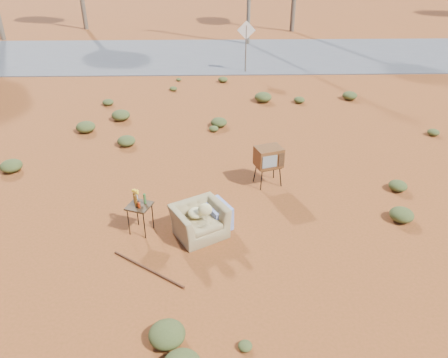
{
  "coord_description": "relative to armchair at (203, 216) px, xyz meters",
  "views": [
    {
      "loc": [
        0.09,
        -7.14,
        5.47
      ],
      "look_at": [
        0.29,
        1.04,
        0.8
      ],
      "focal_mm": 35.0,
      "sensor_mm": 36.0,
      "label": 1
    }
  ],
  "objects": [
    {
      "name": "tv_unit",
      "position": [
        1.55,
        1.96,
        0.32
      ],
      "size": [
        0.74,
        0.65,
        0.99
      ],
      "rotation": [
        0.0,
        0.0,
        0.31
      ],
      "color": "black",
      "rests_on": "ground"
    },
    {
      "name": "side_table",
      "position": [
        -1.3,
        0.1,
        0.26
      ],
      "size": [
        0.58,
        0.58,
        0.92
      ],
      "rotation": [
        0.0,
        0.0,
        -0.36
      ],
      "color": "#362613",
      "rests_on": "ground"
    },
    {
      "name": "armchair",
      "position": [
        0.0,
        0.0,
        0.0
      ],
      "size": [
        1.32,
        1.24,
        0.89
      ],
      "rotation": [
        0.0,
        0.0,
        0.52
      ],
      "color": "olive",
      "rests_on": "ground"
    },
    {
      "name": "rusty_bar",
      "position": [
        -1.0,
        -1.14,
        -0.39
      ],
      "size": [
        1.42,
        1.04,
        0.05
      ],
      "primitive_type": "cylinder",
      "rotation": [
        0.0,
        1.57,
        -0.62
      ],
      "color": "#522715",
      "rests_on": "ground"
    },
    {
      "name": "ground",
      "position": [
        0.17,
        -0.21,
        -0.41
      ],
      "size": [
        140.0,
        140.0,
        0.0
      ],
      "primitive_type": "plane",
      "color": "brown",
      "rests_on": "ground"
    },
    {
      "name": "scrub_patch",
      "position": [
        -0.66,
        4.2,
        -0.27
      ],
      "size": [
        17.49,
        8.07,
        0.33
      ],
      "color": "#3E4920",
      "rests_on": "ground"
    },
    {
      "name": "highway",
      "position": [
        0.17,
        14.79,
        -0.39
      ],
      "size": [
        140.0,
        7.0,
        0.04
      ],
      "primitive_type": "cube",
      "color": "#565659",
      "rests_on": "ground"
    },
    {
      "name": "road_sign",
      "position": [
        1.67,
        11.79,
        1.09
      ],
      "size": [
        0.78,
        0.06,
        2.19
      ],
      "color": "brown",
      "rests_on": "ground"
    }
  ]
}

